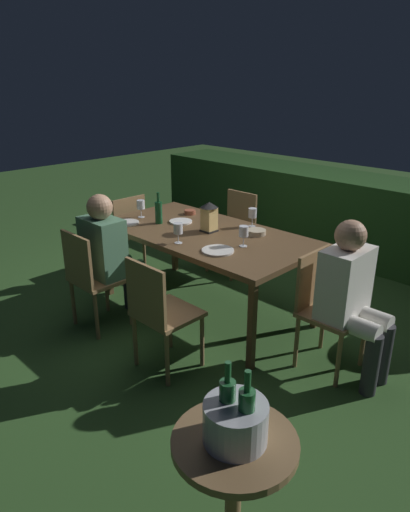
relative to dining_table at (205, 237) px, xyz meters
The scene contains 23 objects.
ground_plane 0.71m from the dining_table, ahead, with size 16.00×16.00×0.00m, color #2D5123.
dining_table is the anchor object (origin of this frame).
chair_side_left_b 1.02m from the dining_table, 64.05° to the right, with size 0.42×0.40×0.87m.
chair_side_right_a 1.02m from the dining_table, 115.95° to the left, with size 0.42×0.40×0.87m.
chair_side_left_a 1.02m from the dining_table, 115.95° to the right, with size 0.42×0.40×0.87m.
person_in_green 0.83m from the dining_table, 121.90° to the right, with size 0.38×0.47×1.15m.
chair_head_near 1.24m from the dining_table, behind, with size 0.40×0.42×0.87m.
chair_head_far 1.24m from the dining_table, ahead, with size 0.40×0.42×0.87m.
person_in_cream 1.42m from the dining_table, ahead, with size 0.48×0.38×1.15m.
lantern_centerpiece 0.20m from the dining_table, 70.68° to the left, with size 0.15×0.15×0.27m.
green_bottle_on_table 0.52m from the dining_table, 166.42° to the right, with size 0.07×0.07×0.29m.
wine_glass_a 0.40m from the dining_table, 82.16° to the right, with size 0.08×0.08×0.17m.
wine_glass_b 0.78m from the dining_table, behind, with size 0.08×0.08×0.17m.
wine_glass_c 0.49m from the dining_table, 65.12° to the left, with size 0.08×0.08×0.17m.
wine_glass_d 0.51m from the dining_table, ahead, with size 0.08×0.08×0.17m.
plate_a 0.50m from the dining_table, 33.79° to the right, with size 0.25×0.25×0.01m, color silver.
plate_b 0.37m from the dining_table, behind, with size 0.21×0.21×0.01m, color white.
plate_c 0.76m from the dining_table, 154.44° to the right, with size 0.22×0.22×0.01m, color silver.
bowl_olives 0.45m from the dining_table, 35.40° to the left, with size 0.16×0.16×0.04m.
bowl_bread 0.58m from the dining_table, 149.43° to the left, with size 0.11×0.11×0.04m.
side_table 2.38m from the dining_table, 42.49° to the right, with size 0.52×0.52×0.66m.
ice_bucket 2.37m from the dining_table, 42.48° to the right, with size 0.26×0.26×0.34m.
hedge_backdrop 2.26m from the dining_table, 90.00° to the left, with size 5.11×0.79×0.95m, color #1E4219.
Camera 1 is at (2.67, -2.71, 2.01)m, focal length 32.15 mm.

